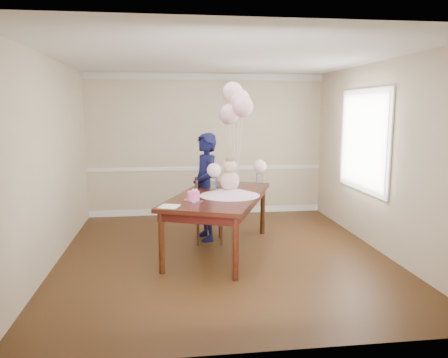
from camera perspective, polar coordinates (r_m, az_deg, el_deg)
floor at (r=6.21m, az=-0.08°, el=-9.90°), size 4.50×5.00×0.00m
ceiling at (r=5.92m, az=-0.08°, el=15.67°), size 4.50×5.00×0.02m
wall_back at (r=8.39m, az=-2.28°, el=4.47°), size 4.50×0.02×2.70m
wall_front at (r=3.48m, az=5.21°, el=-2.04°), size 4.50×0.02×2.70m
wall_left at (r=6.05m, az=-21.72°, el=2.08°), size 0.02×5.00×2.70m
wall_right at (r=6.59m, az=19.73°, el=2.70°), size 0.02×5.00×2.70m
chair_rail_trim at (r=8.43m, az=-2.25°, el=1.42°), size 4.50×0.02×0.07m
crown_molding at (r=8.37m, az=-2.33°, el=13.23°), size 4.50×0.02×0.12m
baseboard_trim at (r=8.58m, az=-2.22°, el=-4.15°), size 4.50×0.02×0.12m
window_frame at (r=7.01m, az=17.80°, el=4.79°), size 0.02×1.66×1.56m
window_blinds at (r=7.00m, az=17.67°, el=4.79°), size 0.01×1.50×1.40m
dining_table_top at (r=6.19m, az=-0.64°, el=-2.22°), size 1.85×2.48×0.06m
table_apron at (r=6.21m, az=-0.64°, el=-2.98°), size 1.71×2.34×0.11m
table_leg_fl at (r=5.49m, az=-8.15°, el=-8.28°), size 0.10×0.10×0.78m
table_leg_fr at (r=5.23m, az=1.53°, el=-9.10°), size 0.10×0.10×0.78m
table_leg_bl at (r=7.37m, az=-2.15°, el=-3.73°), size 0.10×0.10×0.78m
table_leg_br at (r=7.17m, az=5.07°, el=-4.11°), size 0.10×0.10×0.78m
baby_skirt at (r=6.08m, az=0.75°, el=-1.63°), size 1.10×1.10×0.11m
baby_torso at (r=6.06m, az=0.75°, el=-0.28°), size 0.27×0.27×0.27m
baby_head at (r=6.03m, az=0.76°, el=1.71°), size 0.19×0.19×0.19m
baby_hair at (r=6.02m, az=0.76°, el=2.34°), size 0.13×0.13×0.13m
cake_platter at (r=5.77m, az=-4.04°, el=-2.74°), size 0.32×0.32×0.01m
birthday_cake at (r=5.76m, az=-4.04°, el=-2.16°), size 0.22×0.22×0.11m
cake_flower_a at (r=5.75m, az=-4.05°, el=-1.45°), size 0.03×0.03×0.03m
cake_flower_b at (r=5.76m, az=-3.67°, el=-1.42°), size 0.03×0.03×0.03m
rose_vase_near at (r=6.53m, az=-1.32°, el=-0.59°), size 0.14×0.14×0.18m
roses_near at (r=6.50m, az=-1.33°, el=1.15°), size 0.21×0.21×0.21m
rose_vase_far at (r=7.00m, az=4.68°, el=0.03°), size 0.14×0.14×0.18m
roses_far at (r=6.97m, az=4.70°, el=1.66°), size 0.21×0.21×0.21m
napkin at (r=5.42m, az=-7.18°, el=-3.56°), size 0.29×0.29×0.01m
balloon_weight at (r=6.74m, az=1.59°, el=-0.96°), size 0.06×0.06×0.02m
balloon_a at (r=6.67m, az=0.69°, el=8.46°), size 0.31×0.31×0.31m
balloon_b at (r=6.56m, az=2.49°, el=9.41°), size 0.31×0.31×0.31m
balloon_c at (r=6.75m, az=2.03°, el=10.35°), size 0.31×0.31×0.31m
balloon_d at (r=6.80m, az=1.14°, el=11.28°), size 0.31×0.31×0.31m
balloon_ribbon_a at (r=6.69m, az=1.14°, el=3.01°), size 0.10×0.04×0.93m
balloon_ribbon_b at (r=6.63m, az=2.03°, el=3.44°), size 0.09×0.10×1.04m
balloon_ribbon_c at (r=6.72m, az=1.81°, el=3.99°), size 0.06×0.09×1.15m
balloon_ribbon_d at (r=6.74m, az=1.36°, el=4.48°), size 0.05×0.14×1.26m
dining_chair_seat at (r=6.69m, az=-1.94°, el=-4.62°), size 0.45×0.45×0.05m
chair_leg_fl at (r=6.58m, az=-3.39°, el=-6.93°), size 0.04×0.04×0.42m
chair_leg_fr at (r=6.59m, az=-0.33°, el=-6.87°), size 0.04×0.04×0.42m
chair_leg_bl at (r=6.92m, az=-3.45°, el=-6.13°), size 0.04×0.04×0.42m
chair_leg_br at (r=6.93m, az=-0.54°, el=-6.08°), size 0.04×0.04×0.42m
chair_back_post_l at (r=6.46m, az=-3.60°, el=-2.58°), size 0.04×0.04×0.54m
chair_back_post_r at (r=6.80m, az=-3.65°, el=-1.99°), size 0.04×0.04×0.54m
chair_slat_low at (r=6.65m, az=-3.62°, el=-3.26°), size 0.05×0.39×0.05m
chair_slat_mid at (r=6.62m, az=-3.63°, el=-1.95°), size 0.05×0.39×0.05m
chair_slat_top at (r=6.59m, az=-3.64°, el=-0.62°), size 0.05×0.39×0.05m
woman at (r=6.76m, az=-2.42°, el=-1.05°), size 0.55×0.69×1.67m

